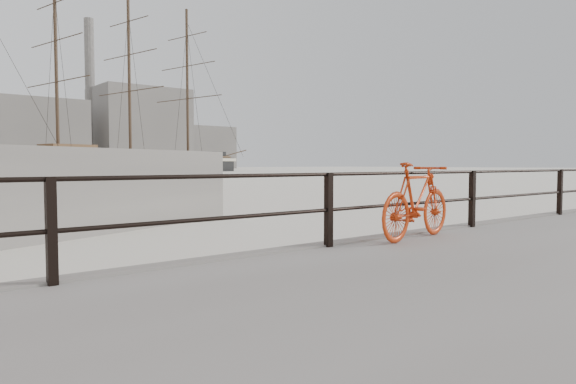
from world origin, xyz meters
TOP-DOWN VIEW (x-y plane):
  - ground at (0.00, 0.00)m, footprint 400.00×400.00m
  - guardrail at (0.00, -0.15)m, footprint 28.00×0.10m
  - bicycle at (-1.99, -0.46)m, footprint 1.92×0.55m
  - barque_black at (26.79, 82.24)m, footprint 60.17×31.06m
  - industrial_west at (20.00, 140.00)m, footprint 32.00×18.00m
  - industrial_mid at (55.00, 145.00)m, footprint 26.00×20.00m
  - industrial_east at (78.00, 150.00)m, footprint 20.00×16.00m
  - smokestack at (42.00, 150.00)m, footprint 2.80×2.80m

SIDE VIEW (x-z plane):
  - ground at x=0.00m, z-range 0.00..0.00m
  - barque_black at x=26.79m, z-range -16.34..16.34m
  - guardrail at x=0.00m, z-range 0.35..1.35m
  - bicycle at x=-1.99m, z-range 0.35..1.49m
  - industrial_east at x=78.00m, z-range 0.00..14.00m
  - industrial_west at x=20.00m, z-range 0.00..18.00m
  - industrial_mid at x=55.00m, z-range 0.00..24.00m
  - smokestack at x=42.00m, z-range 0.00..44.00m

